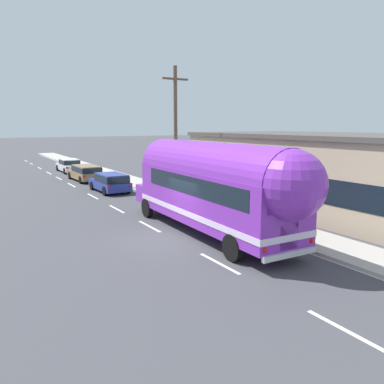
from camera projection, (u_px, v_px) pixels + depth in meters
ground_plane at (172, 238)px, 16.68m from camera, size 300.00×300.00×0.00m
lane_markings at (122, 191)px, 28.74m from camera, size 3.74×80.00×0.01m
sidewalk_slab at (167, 193)px, 27.58m from camera, size 2.51×90.00×0.15m
roadside_building at (342, 172)px, 22.23m from camera, size 9.11×19.87×4.34m
utility_pole at (176, 132)px, 24.75m from camera, size 1.80×0.24×8.50m
painted_bus at (216, 185)px, 16.58m from camera, size 2.79×12.30×4.12m
car_lead at (111, 181)px, 28.11m from camera, size 2.01×4.30×1.37m
car_second at (86, 172)px, 33.76m from camera, size 2.08×4.83×1.37m
car_third at (69, 165)px, 40.14m from camera, size 1.92×4.77×1.37m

